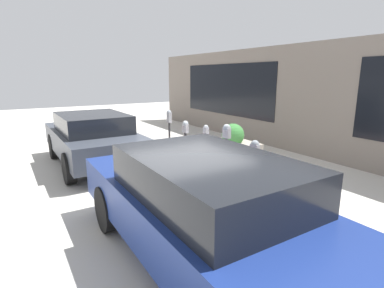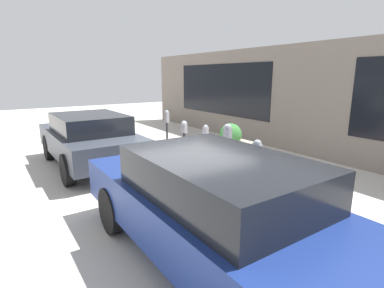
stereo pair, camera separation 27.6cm
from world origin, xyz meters
name	(u,v)px [view 2 (the right image)]	position (x,y,z in m)	size (l,w,h in m)	color
ground_plane	(187,180)	(0.00, 0.00, 0.00)	(40.00, 40.00, 0.00)	beige
curb_strip	(185,180)	(0.00, 0.08, 0.02)	(19.00, 0.16, 0.04)	red
building_facade	(308,100)	(0.00, -4.47, 1.75)	(19.00, 0.17, 3.48)	slate
parking_meter_nearest	(257,157)	(-1.85, -0.41, 0.95)	(0.20, 0.17, 1.30)	#232326
parking_meter_second	(227,141)	(-0.95, -0.43, 1.11)	(0.19, 0.17, 1.49)	#232326
parking_meter_middle	(206,140)	(-0.06, -0.50, 0.96)	(0.14, 0.12, 1.34)	#232326
parking_meter_fourth	(184,134)	(0.87, -0.46, 0.96)	(0.19, 0.16, 1.32)	#232326
parking_meter_farthest	(167,125)	(1.85, -0.48, 1.08)	(0.16, 0.14, 1.51)	#232326
planter_box	(230,147)	(0.77, -2.02, 0.41)	(1.38, 1.15, 1.13)	#A39989
parked_car_front	(211,206)	(-2.91, 1.49, 0.83)	(4.81, 1.90, 1.54)	navy
parked_car_middle	(89,138)	(2.54, 1.60, 0.80)	(4.29, 1.97, 1.47)	#383D47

